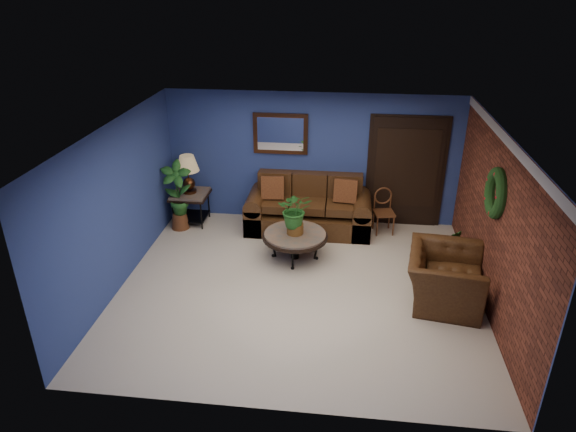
# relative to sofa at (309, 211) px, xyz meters

# --- Properties ---
(floor) EXTENTS (5.50, 5.50, 0.00)m
(floor) POSITION_rel_sofa_xyz_m (0.02, -2.09, -0.34)
(floor) COLOR beige
(floor) RESTS_ON ground
(wall_back) EXTENTS (5.50, 0.04, 2.50)m
(wall_back) POSITION_rel_sofa_xyz_m (0.02, 0.41, 0.91)
(wall_back) COLOR navy
(wall_back) RESTS_ON ground
(wall_left) EXTENTS (0.04, 5.00, 2.50)m
(wall_left) POSITION_rel_sofa_xyz_m (-2.73, -2.09, 0.91)
(wall_left) COLOR navy
(wall_left) RESTS_ON ground
(wall_right_brick) EXTENTS (0.04, 5.00, 2.50)m
(wall_right_brick) POSITION_rel_sofa_xyz_m (2.77, -2.09, 0.91)
(wall_right_brick) COLOR brown
(wall_right_brick) RESTS_ON ground
(ceiling) EXTENTS (5.50, 5.00, 0.02)m
(ceiling) POSITION_rel_sofa_xyz_m (0.02, -2.09, 2.16)
(ceiling) COLOR white
(ceiling) RESTS_ON wall_back
(crown_molding) EXTENTS (0.03, 5.00, 0.14)m
(crown_molding) POSITION_rel_sofa_xyz_m (2.74, -2.09, 2.09)
(crown_molding) COLOR white
(crown_molding) RESTS_ON wall_right_brick
(wall_mirror) EXTENTS (1.02, 0.06, 0.77)m
(wall_mirror) POSITION_rel_sofa_xyz_m (-0.58, 0.37, 1.38)
(wall_mirror) COLOR #452413
(wall_mirror) RESTS_ON wall_back
(closet_door) EXTENTS (1.44, 0.06, 2.18)m
(closet_door) POSITION_rel_sofa_xyz_m (1.77, 0.38, 0.71)
(closet_door) COLOR black
(closet_door) RESTS_ON wall_back
(wreath) EXTENTS (0.16, 0.72, 0.72)m
(wreath) POSITION_rel_sofa_xyz_m (2.71, -2.04, 1.36)
(wreath) COLOR black
(wreath) RESTS_ON wall_right_brick
(sofa) EXTENTS (2.31, 1.00, 1.04)m
(sofa) POSITION_rel_sofa_xyz_m (0.00, 0.00, 0.00)
(sofa) COLOR #482C14
(sofa) RESTS_ON ground
(coffee_table) EXTENTS (1.10, 1.10, 0.47)m
(coffee_table) POSITION_rel_sofa_xyz_m (-0.14, -1.19, 0.07)
(coffee_table) COLOR #534E48
(coffee_table) RESTS_ON ground
(end_table) EXTENTS (0.69, 0.69, 0.63)m
(end_table) POSITION_rel_sofa_xyz_m (-2.28, -0.04, 0.14)
(end_table) COLOR #534E48
(end_table) RESTS_ON ground
(table_lamp) EXTENTS (0.43, 0.43, 0.71)m
(table_lamp) POSITION_rel_sofa_xyz_m (-2.28, -0.04, 0.75)
(table_lamp) COLOR #452413
(table_lamp) RESTS_ON end_table
(side_chair) EXTENTS (0.42, 0.42, 0.84)m
(side_chair) POSITION_rel_sofa_xyz_m (1.39, 0.02, 0.14)
(side_chair) COLOR brown
(side_chair) RESTS_ON ground
(armchair) EXTENTS (1.24, 1.37, 0.79)m
(armchair) POSITION_rel_sofa_xyz_m (2.17, -2.19, 0.06)
(armchair) COLOR #482C14
(armchair) RESTS_ON ground
(coffee_plant) EXTENTS (0.61, 0.54, 0.75)m
(coffee_plant) POSITION_rel_sofa_xyz_m (-0.14, -1.19, 0.55)
(coffee_plant) COLOR brown
(coffee_plant) RESTS_ON coffee_table
(floor_plant) EXTENTS (0.36, 0.30, 0.77)m
(floor_plant) POSITION_rel_sofa_xyz_m (2.37, -1.32, 0.05)
(floor_plant) COLOR brown
(floor_plant) RESTS_ON ground
(tall_plant) EXTENTS (0.61, 0.46, 1.33)m
(tall_plant) POSITION_rel_sofa_xyz_m (-2.43, -0.31, 0.37)
(tall_plant) COLOR brown
(tall_plant) RESTS_ON ground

